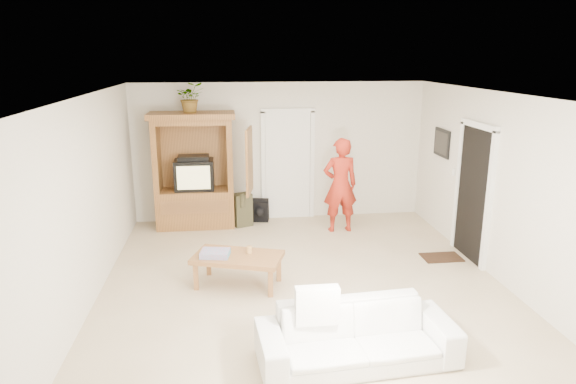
# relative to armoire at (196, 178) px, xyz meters

# --- Properties ---
(floor) EXTENTS (6.00, 6.00, 0.00)m
(floor) POSITION_rel_armoire_xyz_m (1.58, -2.66, -0.91)
(floor) COLOR tan
(floor) RESTS_ON ground
(ceiling) EXTENTS (6.00, 6.00, 0.00)m
(ceiling) POSITION_rel_armoire_xyz_m (1.58, -2.66, 1.69)
(ceiling) COLOR white
(ceiling) RESTS_ON floor
(wall_back) EXTENTS (5.50, 0.00, 5.50)m
(wall_back) POSITION_rel_armoire_xyz_m (1.58, 0.34, 0.39)
(wall_back) COLOR silver
(wall_back) RESTS_ON floor
(wall_front) EXTENTS (5.50, 0.00, 5.50)m
(wall_front) POSITION_rel_armoire_xyz_m (1.58, -5.66, 0.39)
(wall_front) COLOR silver
(wall_front) RESTS_ON floor
(wall_left) EXTENTS (0.00, 6.00, 6.00)m
(wall_left) POSITION_rel_armoire_xyz_m (-1.17, -2.66, 0.39)
(wall_left) COLOR silver
(wall_left) RESTS_ON floor
(wall_right) EXTENTS (0.00, 6.00, 6.00)m
(wall_right) POSITION_rel_armoire_xyz_m (4.33, -2.66, 0.39)
(wall_right) COLOR silver
(wall_right) RESTS_ON floor
(armoire) EXTENTS (1.82, 1.14, 2.10)m
(armoire) POSITION_rel_armoire_xyz_m (0.00, 0.00, 0.00)
(armoire) COLOR #965F2E
(armoire) RESTS_ON floor
(door_back) EXTENTS (0.85, 0.05, 2.04)m
(door_back) POSITION_rel_armoire_xyz_m (1.73, 0.31, 0.11)
(door_back) COLOR white
(door_back) RESTS_ON floor
(doorway_right) EXTENTS (0.05, 0.90, 2.04)m
(doorway_right) POSITION_rel_armoire_xyz_m (4.30, -2.06, 0.11)
(doorway_right) COLOR black
(doorway_right) RESTS_ON floor
(framed_picture) EXTENTS (0.03, 0.60, 0.48)m
(framed_picture) POSITION_rel_armoire_xyz_m (4.31, -0.76, 0.69)
(framed_picture) COLOR black
(framed_picture) RESTS_ON wall_right
(doormat) EXTENTS (0.60, 0.40, 0.02)m
(doormat) POSITION_rel_armoire_xyz_m (3.88, -2.06, -0.90)
(doormat) COLOR #382316
(doormat) RESTS_ON floor
(plant) EXTENTS (0.53, 0.47, 0.53)m
(plant) POSITION_rel_armoire_xyz_m (-0.02, -0.03, 1.45)
(plant) COLOR #4C7238
(plant) RESTS_ON armoire
(man) EXTENTS (0.64, 0.43, 1.70)m
(man) POSITION_rel_armoire_xyz_m (2.56, -0.59, -0.06)
(man) COLOR #AE2717
(man) RESTS_ON floor
(sofa) EXTENTS (2.09, 0.95, 0.59)m
(sofa) POSITION_rel_armoire_xyz_m (1.85, -4.64, -0.61)
(sofa) COLOR silver
(sofa) RESTS_ON floor
(coffee_table) EXTENTS (1.33, 0.99, 0.44)m
(coffee_table) POSITION_rel_armoire_xyz_m (0.68, -2.66, -0.52)
(coffee_table) COLOR #935B32
(coffee_table) RESTS_ON floor
(towel) EXTENTS (0.42, 0.34, 0.08)m
(towel) POSITION_rel_armoire_xyz_m (0.38, -2.66, -0.43)
(towel) COLOR #C54170
(towel) RESTS_ON coffee_table
(candle) EXTENTS (0.08, 0.08, 0.10)m
(candle) POSITION_rel_armoire_xyz_m (0.84, -2.61, -0.42)
(candle) COLOR tan
(candle) RESTS_ON coffee_table
(backpack_black) EXTENTS (0.37, 0.26, 0.42)m
(backpack_black) POSITION_rel_armoire_xyz_m (1.16, 0.11, -0.70)
(backpack_black) COLOR black
(backpack_black) RESTS_ON floor
(backpack_olive) EXTENTS (0.39, 0.34, 0.61)m
(backpack_olive) POSITION_rel_armoire_xyz_m (0.83, -0.10, -0.60)
(backpack_olive) COLOR #47442B
(backpack_olive) RESTS_ON floor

